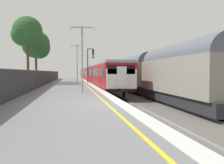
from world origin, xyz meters
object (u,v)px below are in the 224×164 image
Objects in this scene: signal_gantry at (89,61)px; platform_lamp_mid at (82,53)px; commuter_train_at_platform at (92,74)px; freight_train_adjacent_track at (152,72)px; platform_lamp_far at (77,60)px; background_tree_left at (26,32)px; background_tree_centre at (37,45)px.

signal_gantry is 1.02× the size of platform_lamp_mid.
commuter_train_at_platform is 11.49× the size of signal_gantry.
freight_train_adjacent_track is (4.00, -25.88, 0.32)m from commuter_train_at_platform.
signal_gantry is 0.92× the size of platform_lamp_far.
commuter_train_at_platform is 12.49m from signal_gantry.
commuter_train_at_platform is at bearing 75.55° from platform_lamp_far.
background_tree_left reaches higher than background_tree_centre.
platform_lamp_far reaches higher than commuter_train_at_platform.
background_tree_left is (-10.11, -16.29, 5.58)m from commuter_train_at_platform.
background_tree_left reaches higher than commuter_train_at_platform.
platform_lamp_mid is 0.57× the size of background_tree_left.
freight_train_adjacent_track is at bearing -34.18° from background_tree_left.
background_tree_left is at bearing -154.87° from signal_gantry.
background_tree_left is at bearing -121.83° from commuter_train_at_platform.
background_tree_left is at bearing -154.63° from platform_lamp_far.
background_tree_centre reaches higher than freight_train_adjacent_track.
signal_gantry is 2.08m from platform_lamp_far.
signal_gantry reaches higher than freight_train_adjacent_track.
platform_lamp_far is 0.70× the size of background_tree_centre.
signal_gantry reaches higher than commuter_train_at_platform.
background_tree_left reaches higher than signal_gantry.
commuter_train_at_platform is 10.62× the size of platform_lamp_far.
platform_lamp_mid is 0.90× the size of platform_lamp_far.
background_tree_centre is (-13.51, 15.24, 4.16)m from freight_train_adjacent_track.
background_tree_left is (-14.12, 9.59, 5.26)m from freight_train_adjacent_track.
background_tree_centre reaches higher than commuter_train_at_platform.
platform_lamp_mid reaches higher than commuter_train_at_platform.
platform_lamp_mid is (-7.38, -5.37, 1.47)m from freight_train_adjacent_track.
platform_lamp_mid is (-1.89, -19.00, -0.21)m from signal_gantry.
platform_lamp_mid is at bearing -90.00° from platform_lamp_far.
freight_train_adjacent_track is 3.32× the size of background_tree_centre.
freight_train_adjacent_track is at bearing -48.44° from background_tree_centre.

